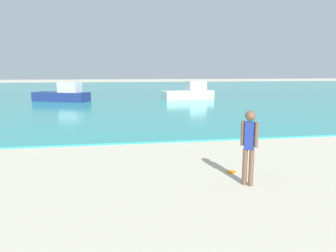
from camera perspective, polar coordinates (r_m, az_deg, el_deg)
The scene contains 5 objects.
water at distance 39.84m, azimuth -8.39°, elevation 6.63°, with size 160.00×60.00×0.06m, color teal.
person_standing at distance 6.44m, azimuth 14.79°, elevation -3.14°, with size 0.28×0.27×1.56m.
frisbee at distance 7.39m, azimuth 11.63°, elevation -8.33°, with size 0.23×0.23×0.03m, color orange.
boat_near at distance 26.01m, azimuth 4.01°, elevation 6.14°, with size 4.51×2.28×1.47m.
boat_far at distance 25.19m, azimuth -18.88°, elevation 5.52°, with size 4.53×3.08×1.48m.
Camera 1 is at (-0.90, 2.04, 2.31)m, focal length 32.89 mm.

